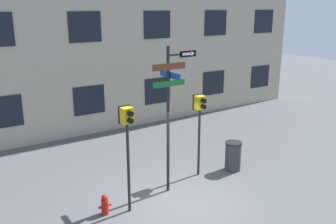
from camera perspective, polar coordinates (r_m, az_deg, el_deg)
name	(u,v)px	position (r m, az deg, el deg)	size (l,w,h in m)	color
ground_plane	(185,202)	(11.00, 2.56, -13.60)	(60.00, 60.00, 0.00)	#515154
street_sign_pole	(170,105)	(10.69, 0.36, 1.11)	(1.48, 1.02, 4.36)	black
pedestrian_signal_left	(127,131)	(9.70, -6.20, -2.95)	(0.35, 0.40, 2.96)	black
pedestrian_signal_right	(200,113)	(11.93, 4.88, -0.17)	(0.36, 0.40, 2.72)	black
fire_hydrant	(105,205)	(10.46, -9.60, -13.78)	(0.36, 0.20, 0.57)	red
trash_bin	(233,156)	(12.95, 9.88, -6.63)	(0.57, 0.57, 1.00)	#333338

